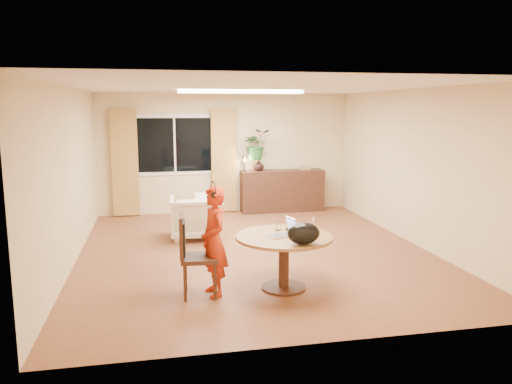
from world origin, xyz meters
TOP-DOWN VIEW (x-y plane):
  - floor at (0.00, 0.00)m, footprint 6.50×6.50m
  - ceiling at (0.00, 0.00)m, footprint 6.50×6.50m
  - wall_back at (0.00, 3.25)m, footprint 5.50×0.00m
  - wall_left at (-2.75, 0.00)m, footprint 0.00×6.50m
  - wall_right at (2.75, 0.00)m, footprint 0.00×6.50m
  - window at (-1.10, 3.23)m, footprint 1.70×0.03m
  - curtain_left at (-2.15, 3.15)m, footprint 0.55×0.08m
  - curtain_right at (-0.05, 3.15)m, footprint 0.55×0.08m
  - ceiling_panel at (0.00, 1.20)m, footprint 2.20×0.35m
  - dining_table at (0.04, -1.71)m, footprint 1.23×1.23m
  - dining_chair at (-1.03, -1.73)m, footprint 0.52×0.48m
  - child at (-0.85, -1.74)m, footprint 0.55×0.42m
  - laptop at (-0.00, -1.73)m, footprint 0.40×0.32m
  - tumbler at (0.03, -1.43)m, footprint 0.10×0.10m
  - wine_glass at (0.47, -1.57)m, footprint 0.07×0.07m
  - pot_lid at (0.24, -1.45)m, footprint 0.24×0.24m
  - handbag at (0.16, -2.17)m, footprint 0.43×0.29m
  - armchair at (-0.89, 1.05)m, footprint 0.84×0.86m
  - throw at (-0.62, 1.05)m, footprint 0.48×0.58m
  - sideboard at (1.23, 3.01)m, footprint 1.84×0.45m
  - vase at (0.70, 3.01)m, footprint 0.30×0.30m
  - bouquet at (0.64, 3.01)m, footprint 0.61×0.53m
  - book_stack at (1.77, 3.01)m, footprint 0.23×0.20m
  - desk_lamp at (0.38, 2.96)m, footprint 0.15×0.15m

SIDE VIEW (x-z plane):
  - floor at x=0.00m, z-range 0.00..0.00m
  - armchair at x=-0.89m, z-range 0.00..0.75m
  - sideboard at x=1.23m, z-range 0.00..0.92m
  - dining_chair at x=-1.03m, z-range 0.00..1.02m
  - dining_table at x=0.04m, z-range 0.20..0.90m
  - child at x=-0.85m, z-range 0.00..1.36m
  - pot_lid at x=0.24m, z-range 0.70..0.74m
  - tumbler at x=0.03m, z-range 0.70..0.81m
  - throw at x=-0.62m, z-range 0.75..0.78m
  - wine_glass at x=0.47m, z-range 0.70..0.88m
  - laptop at x=0.00m, z-range 0.70..0.93m
  - handbag at x=0.16m, z-range 0.70..0.96m
  - book_stack at x=1.77m, z-range 0.92..1.00m
  - vase at x=0.70m, z-range 0.92..1.17m
  - desk_lamp at x=0.38m, z-range 0.92..1.27m
  - curtain_left at x=-2.15m, z-range 0.02..2.27m
  - curtain_right at x=-0.05m, z-range 0.02..2.27m
  - wall_back at x=0.00m, z-range -1.45..4.05m
  - wall_left at x=-2.75m, z-range -1.95..4.55m
  - wall_right at x=2.75m, z-range -1.95..4.55m
  - window at x=-1.10m, z-range 0.85..2.15m
  - bouquet at x=0.64m, z-range 1.17..1.83m
  - ceiling_panel at x=0.00m, z-range 2.54..2.59m
  - ceiling at x=0.00m, z-range 2.60..2.60m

